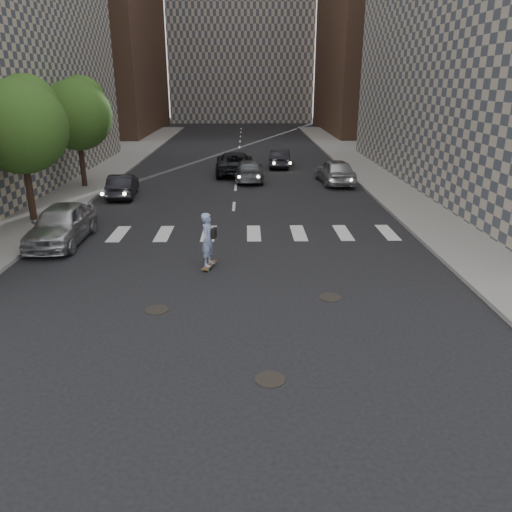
{
  "coord_description": "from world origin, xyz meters",
  "views": [
    {
      "loc": [
        0.69,
        -12.28,
        6.47
      ],
      "look_at": [
        0.97,
        2.29,
        1.3
      ],
      "focal_mm": 35.0,
      "sensor_mm": 36.0,
      "label": 1
    }
  ],
  "objects": [
    {
      "name": "traffic_car_c",
      "position": [
        -0.15,
        23.84,
        0.79
      ],
      "size": [
        2.8,
        5.79,
        1.59
      ],
      "primitive_type": "imported",
      "rotation": [
        0.0,
        0.0,
        3.17
      ],
      "color": "black",
      "rests_on": "ground"
    },
    {
      "name": "ground",
      "position": [
        0.0,
        0.0,
        0.0
      ],
      "size": [
        160.0,
        160.0,
        0.0
      ],
      "primitive_type": "plane",
      "color": "black",
      "rests_on": "ground"
    },
    {
      "name": "traffic_car_d",
      "position": [
        6.5,
        20.17,
        0.82
      ],
      "size": [
        2.26,
        4.92,
        1.64
      ],
      "primitive_type": "imported",
      "rotation": [
        0.0,
        0.0,
        3.21
      ],
      "color": "#AAACB2",
      "rests_on": "ground"
    },
    {
      "name": "sidewalk_right",
      "position": [
        14.5,
        20.0,
        0.07
      ],
      "size": [
        13.0,
        80.0,
        0.15
      ],
      "primitive_type": "cube",
      "color": "gray",
      "rests_on": "ground"
    },
    {
      "name": "traffic_car_e",
      "position": [
        3.32,
        26.78,
        0.69
      ],
      "size": [
        1.9,
        4.33,
        1.38
      ],
      "primitive_type": "imported",
      "rotation": [
        0.0,
        0.0,
        3.03
      ],
      "color": "black",
      "rests_on": "ground"
    },
    {
      "name": "traffic_car_a",
      "position": [
        -6.5,
        16.49,
        0.66
      ],
      "size": [
        1.78,
        4.15,
        1.33
      ],
      "primitive_type": "imported",
      "rotation": [
        0.0,
        0.0,
        3.24
      ],
      "color": "black",
      "rests_on": "ground"
    },
    {
      "name": "skateboarder",
      "position": [
        -0.69,
        4.72,
        1.08
      ],
      "size": [
        0.63,
        1.06,
        2.05
      ],
      "rotation": [
        0.0,
        0.0,
        -0.27
      ],
      "color": "brown",
      "rests_on": "ground"
    },
    {
      "name": "tree_c",
      "position": [
        -9.45,
        19.14,
        4.65
      ],
      "size": [
        4.2,
        4.2,
        6.6
      ],
      "color": "#382619",
      "rests_on": "sidewalk_left"
    },
    {
      "name": "manhole_a",
      "position": [
        1.2,
        -2.5,
        0.01
      ],
      "size": [
        0.7,
        0.7,
        0.02
      ],
      "primitive_type": "cylinder",
      "color": "black",
      "rests_on": "ground"
    },
    {
      "name": "sidewalk_left",
      "position": [
        -14.5,
        20.0,
        0.07
      ],
      "size": [
        13.0,
        80.0,
        0.15
      ],
      "primitive_type": "cube",
      "color": "gray",
      "rests_on": "ground"
    },
    {
      "name": "traffic_car_b",
      "position": [
        0.84,
        21.3,
        0.68
      ],
      "size": [
        2.14,
        4.8,
        1.37
      ],
      "primitive_type": "imported",
      "rotation": [
        0.0,
        0.0,
        3.19
      ],
      "color": "#565A5E",
      "rests_on": "ground"
    },
    {
      "name": "manhole_b",
      "position": [
        -2.0,
        1.2,
        0.01
      ],
      "size": [
        0.7,
        0.7,
        0.02
      ],
      "primitive_type": "cylinder",
      "color": "black",
      "rests_on": "ground"
    },
    {
      "name": "silver_sedan",
      "position": [
        -7.0,
        7.78,
        0.82
      ],
      "size": [
        1.95,
        4.81,
        1.64
      ],
      "primitive_type": "imported",
      "rotation": [
        0.0,
        0.0,
        -0.0
      ],
      "color": "#AEAFB5",
      "rests_on": "ground"
    },
    {
      "name": "manhole_c",
      "position": [
        3.3,
        2.0,
        0.01
      ],
      "size": [
        0.7,
        0.7,
        0.02
      ],
      "primitive_type": "cylinder",
      "color": "black",
      "rests_on": "ground"
    },
    {
      "name": "tree_b",
      "position": [
        -9.45,
        11.14,
        4.65
      ],
      "size": [
        4.2,
        4.2,
        6.6
      ],
      "color": "#382619",
      "rests_on": "sidewalk_left"
    }
  ]
}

